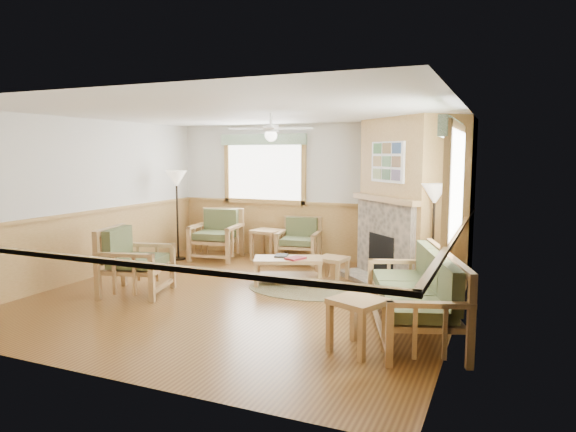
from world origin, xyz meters
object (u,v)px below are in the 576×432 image
at_px(sofa, 412,293).
at_px(end_table_chairs, 267,245).
at_px(coffee_table, 288,271).
at_px(footstool, 332,269).
at_px(floor_lamp_left, 177,215).
at_px(armchair_back_left, 216,235).
at_px(armchair_left, 136,261).
at_px(floor_lamp_right, 433,240).
at_px(end_table_sofa, 358,325).
at_px(armchair_back_right, 299,241).

distance_m(sofa, end_table_chairs, 4.63).
xyz_separation_m(coffee_table, footstool, (0.58, 0.54, -0.02)).
bearing_deg(floor_lamp_left, armchair_back_left, 25.69).
relative_size(armchair_left, coffee_table, 0.93).
distance_m(floor_lamp_left, floor_lamp_right, 5.12).
bearing_deg(armchair_back_left, sofa, -41.37).
height_order(sofa, armchair_back_left, armchair_back_left).
distance_m(armchair_left, end_table_sofa, 3.81).
distance_m(sofa, floor_lamp_left, 5.64).
bearing_deg(floor_lamp_left, end_table_sofa, -35.28).
bearing_deg(end_table_chairs, floor_lamp_left, -157.86).
height_order(armchair_back_left, coffee_table, armchair_back_left).
distance_m(sofa, armchair_back_right, 4.16).
xyz_separation_m(end_table_sofa, footstool, (-1.23, 2.86, -0.09)).
bearing_deg(armchair_left, armchair_back_right, -39.90).
bearing_deg(armchair_back_left, armchair_left, -93.68).
height_order(coffee_table, floor_lamp_right, floor_lamp_right).
relative_size(sofa, armchair_left, 2.08).
bearing_deg(sofa, end_table_sofa, -48.22).
height_order(armchair_left, footstool, armchair_left).
bearing_deg(armchair_left, sofa, -106.32).
xyz_separation_m(sofa, armchair_left, (-4.13, 0.10, 0.02)).
height_order(armchair_back_right, floor_lamp_right, floor_lamp_right).
height_order(sofa, armchair_left, armchair_left).
distance_m(armchair_back_left, floor_lamp_right, 4.52).
relative_size(coffee_table, floor_lamp_right, 0.65).
relative_size(sofa, footstool, 4.62).
bearing_deg(floor_lamp_left, coffee_table, -18.66).
bearing_deg(sofa, armchair_back_right, -158.64).
distance_m(coffee_table, end_table_chairs, 1.99).
distance_m(footstool, floor_lamp_left, 3.49).
xyz_separation_m(footstool, floor_lamp_right, (1.67, -0.35, 0.65)).
bearing_deg(floor_lamp_right, end_table_chairs, 157.08).
xyz_separation_m(sofa, floor_lamp_right, (0.00, 1.71, 0.36)).
relative_size(armchair_back_left, end_table_chairs, 1.64).
bearing_deg(armchair_back_right, end_table_sofa, -68.60).
bearing_deg(footstool, floor_lamp_right, -11.87).
bearing_deg(floor_lamp_left, floor_lamp_right, -8.57).
distance_m(end_table_chairs, footstool, 2.05).
relative_size(sofa, armchair_back_right, 2.42).
xyz_separation_m(armchair_left, footstool, (2.47, 1.96, -0.31)).
height_order(armchair_back_left, armchair_back_right, armchair_back_left).
relative_size(armchair_left, end_table_chairs, 1.67).
bearing_deg(armchair_back_right, coffee_table, -82.48).
height_order(armchair_back_left, footstool, armchair_back_left).
bearing_deg(floor_lamp_left, end_table_chairs, 22.14).
relative_size(armchair_back_left, end_table_sofa, 1.72).
xyz_separation_m(end_table_chairs, end_table_sofa, (2.96, -3.94, -0.01)).
relative_size(sofa, armchair_back_left, 2.11).
bearing_deg(armchair_back_right, floor_lamp_right, -36.50).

